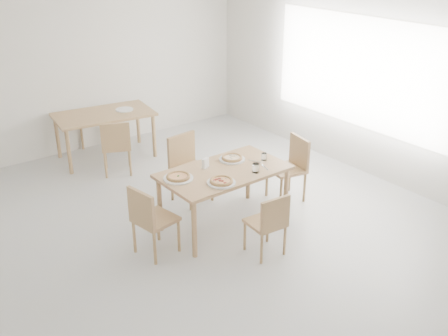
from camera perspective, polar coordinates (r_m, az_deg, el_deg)
room at (r=8.03m, az=14.35°, el=10.11°), size 7.28×7.00×7.00m
main_table at (r=6.34m, az=-0.00°, el=-0.89°), size 1.55×0.89×0.75m
chair_south at (r=5.85m, az=4.95°, el=-5.77°), size 0.41×0.41×0.77m
chair_north at (r=7.06m, az=-4.01°, el=0.53°), size 0.50×0.50×0.91m
chair_west at (r=5.88m, az=-8.09°, el=-5.29°), size 0.49×0.49×0.84m
chair_east at (r=7.13m, az=7.38°, el=0.45°), size 0.51×0.51×0.88m
plate_margherita at (r=6.10m, az=-4.99°, el=-1.12°), size 0.35×0.35×0.02m
plate_mushroom at (r=6.58m, az=0.89°, el=0.95°), size 0.33×0.33×0.02m
plate_pepperoni at (r=5.97m, az=-0.29°, el=-1.60°), size 0.33×0.33×0.02m
pizza_margherita at (r=6.09m, az=-5.00°, el=-0.93°), size 0.35×0.35×0.03m
pizza_mushroom at (r=6.57m, az=0.89°, el=1.14°), size 0.34×0.34×0.03m
pizza_pepperoni at (r=5.96m, az=-0.29°, el=-1.40°), size 0.27×0.27×0.03m
tumbler_a at (r=6.24m, az=3.48°, el=-0.00°), size 0.08×0.08×0.11m
tumbler_b at (r=6.59m, az=4.39°, el=1.24°), size 0.07×0.07×0.09m
napkin_holder at (r=6.34m, az=-2.04°, el=0.48°), size 0.12×0.09×0.13m
fork_a at (r=6.55m, az=3.36°, el=0.73°), size 0.08×0.17×0.01m
fork_b at (r=6.39m, az=4.49°, el=0.06°), size 0.06×0.18×0.01m
second_table at (r=8.57m, az=-12.93°, el=5.32°), size 1.61×1.06×0.75m
chair_back_s at (r=7.95m, az=-11.66°, el=2.60°), size 0.56×0.56×0.85m
chair_back_n at (r=9.34m, az=-14.66°, el=5.81°), size 0.52×0.52×0.91m
plate_empty at (r=8.62m, az=-10.79°, el=6.27°), size 0.28×0.28×0.02m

